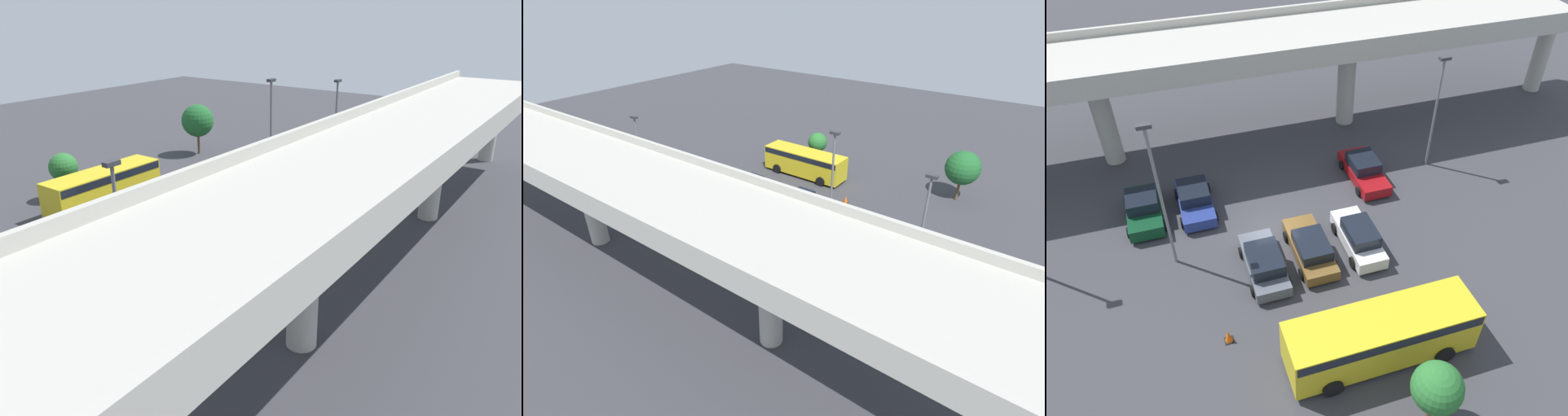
% 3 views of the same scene
% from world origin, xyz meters
% --- Properties ---
extents(ground_plane, '(110.34, 110.34, 0.00)m').
position_xyz_m(ground_plane, '(0.00, 0.00, 0.00)').
color(ground_plane, '#38383D').
extents(highway_overpass, '(52.81, 7.38, 8.04)m').
position_xyz_m(highway_overpass, '(0.00, 10.72, 6.64)').
color(highway_overpass, '#ADAAA0').
rests_on(highway_overpass, ground_plane).
extents(parked_car_0, '(2.25, 4.42, 1.70)m').
position_xyz_m(parked_car_0, '(-7.06, 3.78, 0.77)').
color(parked_car_0, '#0C381E').
rests_on(parked_car_0, ground_plane).
extents(parked_car_1, '(2.23, 4.56, 1.59)m').
position_xyz_m(parked_car_1, '(-4.00, 3.76, 0.74)').
color(parked_car_1, navy).
rests_on(parked_car_1, ground_plane).
extents(parked_car_2, '(2.15, 4.67, 1.60)m').
position_xyz_m(parked_car_2, '(-1.23, -2.73, 0.74)').
color(parked_car_2, '#515660').
rests_on(parked_car_2, ground_plane).
extents(parked_car_3, '(2.12, 4.88, 1.47)m').
position_xyz_m(parked_car_3, '(1.51, -2.36, 0.68)').
color(parked_car_3, brown).
rests_on(parked_car_3, ground_plane).
extents(parked_car_4, '(1.98, 4.63, 1.66)m').
position_xyz_m(parked_car_4, '(4.35, -2.47, 0.77)').
color(parked_car_4, silver).
rests_on(parked_car_4, ground_plane).
extents(parked_car_5, '(2.17, 4.87, 1.57)m').
position_xyz_m(parked_car_5, '(7.13, 3.42, 0.71)').
color(parked_car_5, maroon).
rests_on(parked_car_5, ground_plane).
extents(shuttle_bus, '(8.79, 2.77, 2.69)m').
position_xyz_m(shuttle_bus, '(2.56, -9.36, 1.61)').
color(shuttle_bus, gold).
rests_on(shuttle_bus, ground_plane).
extents(lamp_post_near_aisle, '(0.70, 0.35, 7.86)m').
position_xyz_m(lamp_post_near_aisle, '(11.92, 3.61, 4.62)').
color(lamp_post_near_aisle, slate).
rests_on(lamp_post_near_aisle, ground_plane).
extents(lamp_post_mid_lot, '(0.70, 0.35, 8.88)m').
position_xyz_m(lamp_post_mid_lot, '(-5.74, -0.43, 5.14)').
color(lamp_post_mid_lot, slate).
rests_on(lamp_post_mid_lot, ground_plane).
extents(tree_front_centre, '(2.12, 2.12, 3.56)m').
position_xyz_m(tree_front_centre, '(3.27, -12.91, 2.48)').
color(tree_front_centre, brown).
rests_on(tree_front_centre, ground_plane).
extents(traffic_cone, '(0.44, 0.44, 0.70)m').
position_xyz_m(traffic_cone, '(-3.96, -6.49, 0.33)').
color(traffic_cone, black).
rests_on(traffic_cone, ground_plane).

